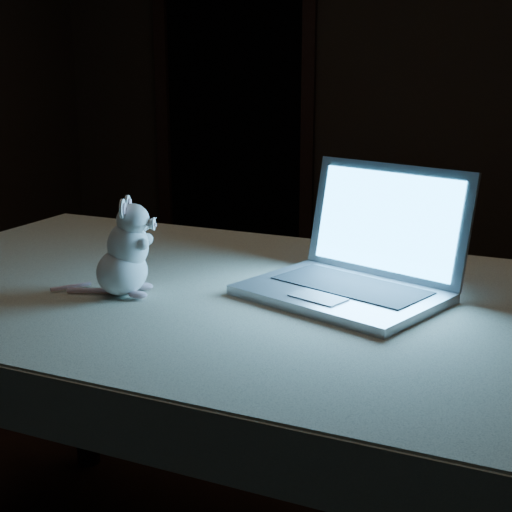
% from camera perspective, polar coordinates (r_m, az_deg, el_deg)
% --- Properties ---
extents(floor, '(5.00, 5.00, 0.00)m').
position_cam_1_polar(floor, '(2.52, 3.45, -18.53)').
color(floor, black).
rests_on(floor, ground).
extents(back_wall, '(4.50, 0.04, 2.60)m').
position_cam_1_polar(back_wall, '(4.57, 11.81, 13.48)').
color(back_wall, black).
rests_on(back_wall, ground).
extents(doorway, '(1.06, 0.36, 2.13)m').
position_cam_1_polar(doorway, '(4.83, -1.66, 11.05)').
color(doorway, black).
rests_on(doorway, back_wall).
extents(table, '(1.68, 1.19, 0.84)m').
position_cam_1_polar(table, '(1.98, -4.29, -14.29)').
color(table, black).
rests_on(table, floor).
extents(tablecloth, '(1.99, 1.65, 0.12)m').
position_cam_1_polar(tablecloth, '(1.78, -4.93, -4.61)').
color(tablecloth, beige).
rests_on(tablecloth, table).
extents(laptop, '(0.55, 0.53, 0.29)m').
position_cam_1_polar(laptop, '(1.68, 6.71, 1.52)').
color(laptop, '#A9A9AD').
rests_on(laptop, tablecloth).
extents(plush_mouse, '(0.20, 0.20, 0.23)m').
position_cam_1_polar(plush_mouse, '(1.73, -10.34, 0.68)').
color(plush_mouse, white).
rests_on(plush_mouse, tablecloth).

